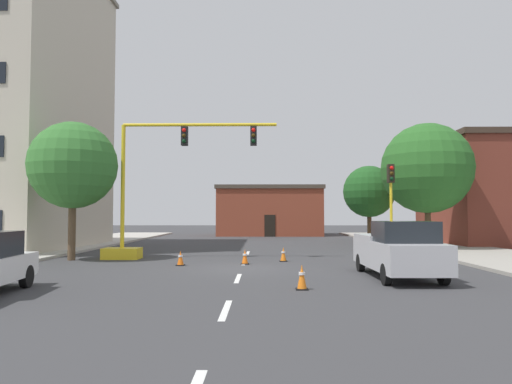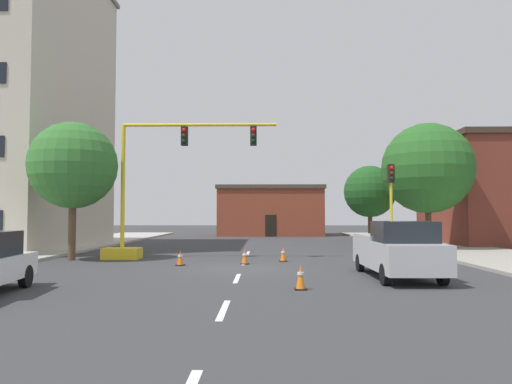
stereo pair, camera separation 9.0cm
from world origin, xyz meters
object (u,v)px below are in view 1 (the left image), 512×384
(tree_left_near, at_px, (73,166))
(pickup_truck_silver, at_px, (398,250))
(traffic_light_pole_right, at_px, (391,189))
(tree_right_mid, at_px, (427,168))
(traffic_cone_roadside_a, at_px, (180,258))
(traffic_cone_roadside_d, at_px, (283,254))
(tree_right_far, at_px, (369,192))
(traffic_signal_gantry, at_px, (144,215))
(traffic_cone_roadside_b, at_px, (302,277))
(traffic_cone_roadside_c, at_px, (245,257))

(tree_left_near, distance_m, pickup_truck_silver, 15.81)
(traffic_light_pole_right, relative_size, tree_right_mid, 0.60)
(traffic_cone_roadside_a, bearing_deg, traffic_cone_roadside_d, 22.57)
(tree_right_far, xyz_separation_m, traffic_cone_roadside_d, (-8.05, -17.86, -3.84))
(traffic_cone_roadside_d, bearing_deg, traffic_signal_gantry, 170.45)
(traffic_signal_gantry, distance_m, traffic_light_pole_right, 12.64)
(traffic_signal_gantry, relative_size, traffic_cone_roadside_d, 12.73)
(tree_right_mid, height_order, tree_right_far, tree_right_mid)
(tree_right_mid, height_order, traffic_cone_roadside_b, tree_right_mid)
(traffic_signal_gantry, height_order, tree_right_far, traffic_signal_gantry)
(tree_right_mid, xyz_separation_m, traffic_cone_roadside_c, (-11.11, -8.55, -4.79))
(traffic_signal_gantry, xyz_separation_m, traffic_cone_roadside_c, (5.16, -2.46, -1.89))
(traffic_light_pole_right, relative_size, tree_left_near, 0.71)
(tree_right_far, relative_size, traffic_cone_roadside_b, 8.59)
(tree_right_mid, xyz_separation_m, tree_right_far, (-1.28, 10.60, -0.94))
(tree_left_near, bearing_deg, traffic_cone_roadside_b, -40.61)
(traffic_signal_gantry, distance_m, traffic_cone_roadside_d, 7.28)
(traffic_signal_gantry, bearing_deg, tree_left_near, -168.01)
(traffic_light_pole_right, bearing_deg, pickup_truck_silver, -103.54)
(traffic_cone_roadside_c, bearing_deg, traffic_light_pole_right, 22.98)
(pickup_truck_silver, relative_size, traffic_cone_roadside_c, 8.10)
(traffic_signal_gantry, xyz_separation_m, traffic_cone_roadside_d, (6.94, -1.17, -1.89))
(traffic_cone_roadside_a, bearing_deg, pickup_truck_silver, -25.21)
(traffic_cone_roadside_c, bearing_deg, traffic_cone_roadside_b, -74.85)
(traffic_signal_gantry, distance_m, traffic_cone_roadside_a, 4.32)
(traffic_cone_roadside_b, distance_m, traffic_cone_roadside_d, 8.51)
(traffic_signal_gantry, height_order, traffic_light_pole_right, traffic_signal_gantry)
(traffic_signal_gantry, relative_size, tree_right_far, 1.36)
(pickup_truck_silver, bearing_deg, tree_right_mid, 66.95)
(traffic_cone_roadside_a, height_order, traffic_cone_roadside_c, traffic_cone_roadside_c)
(traffic_light_pole_right, relative_size, traffic_cone_roadside_d, 7.07)
(tree_left_near, height_order, traffic_cone_roadside_b, tree_left_near)
(traffic_cone_roadside_c, bearing_deg, traffic_signal_gantry, 154.56)
(tree_right_far, height_order, traffic_cone_roadside_b, tree_right_far)
(traffic_cone_roadside_b, height_order, traffic_cone_roadside_c, traffic_cone_roadside_b)
(traffic_signal_gantry, relative_size, tree_left_near, 1.28)
(traffic_cone_roadside_b, height_order, traffic_cone_roadside_d, traffic_cone_roadside_b)
(tree_right_mid, relative_size, tree_right_far, 1.25)
(traffic_cone_roadside_b, bearing_deg, traffic_cone_roadside_d, 91.22)
(traffic_cone_roadside_a, relative_size, traffic_cone_roadside_b, 0.87)
(tree_right_far, distance_m, traffic_cone_roadside_b, 27.78)
(pickup_truck_silver, xyz_separation_m, traffic_cone_roadside_a, (-8.32, 3.92, -0.66))
(tree_right_mid, relative_size, traffic_cone_roadside_a, 12.28)
(traffic_signal_gantry, relative_size, traffic_cone_roadside_c, 12.90)
(traffic_cone_roadside_a, bearing_deg, tree_left_near, 157.65)
(traffic_light_pole_right, relative_size, traffic_cone_roadside_c, 7.16)
(pickup_truck_silver, distance_m, traffic_cone_roadside_b, 4.53)
(tree_right_far, height_order, traffic_cone_roadside_d, tree_right_far)
(tree_left_near, height_order, traffic_cone_roadside_c, tree_left_near)
(pickup_truck_silver, xyz_separation_m, traffic_cone_roadside_b, (-3.59, -2.69, -0.61))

